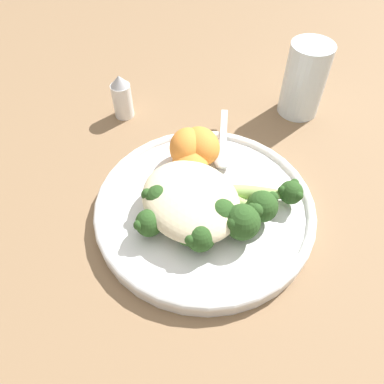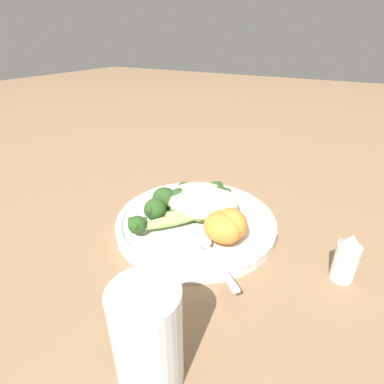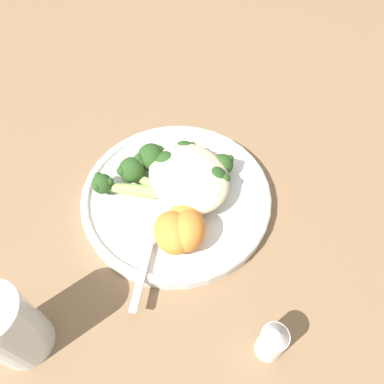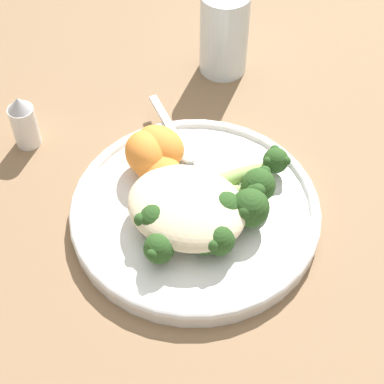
% 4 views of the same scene
% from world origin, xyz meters
% --- Properties ---
extents(ground_plane, '(4.00, 4.00, 0.00)m').
position_xyz_m(ground_plane, '(0.00, 0.00, 0.00)').
color(ground_plane, '#846647').
extents(plate, '(0.26, 0.26, 0.02)m').
position_xyz_m(plate, '(0.01, 0.01, 0.01)').
color(plate, white).
rests_on(plate, ground_plane).
extents(quinoa_mound, '(0.12, 0.10, 0.04)m').
position_xyz_m(quinoa_mound, '(0.01, 0.03, 0.04)').
color(quinoa_mound, beige).
rests_on(quinoa_mound, plate).
extents(broccoli_stalk_0, '(0.04, 0.10, 0.04)m').
position_xyz_m(broccoli_stalk_0, '(0.02, 0.04, 0.04)').
color(broccoli_stalk_0, '#8EB25B').
rests_on(broccoli_stalk_0, plate).
extents(broccoli_stalk_1, '(0.03, 0.11, 0.03)m').
position_xyz_m(broccoli_stalk_1, '(0.01, 0.06, 0.03)').
color(broccoli_stalk_1, '#8EB25B').
rests_on(broccoli_stalk_1, plate).
extents(broccoli_stalk_2, '(0.07, 0.08, 0.03)m').
position_xyz_m(broccoli_stalk_2, '(-0.02, 0.04, 0.03)').
color(broccoli_stalk_2, '#8EB25B').
rests_on(broccoli_stalk_2, plate).
extents(broccoli_stalk_3, '(0.08, 0.08, 0.03)m').
position_xyz_m(broccoli_stalk_3, '(-0.03, 0.04, 0.04)').
color(broccoli_stalk_3, '#8EB25B').
rests_on(broccoli_stalk_3, plate).
extents(broccoli_stalk_4, '(0.08, 0.05, 0.04)m').
position_xyz_m(broccoli_stalk_4, '(-0.02, 0.01, 0.04)').
color(broccoli_stalk_4, '#8EB25B').
rests_on(broccoli_stalk_4, plate).
extents(broccoli_stalk_5, '(0.10, 0.05, 0.04)m').
position_xyz_m(broccoli_stalk_5, '(-0.04, -0.00, 0.04)').
color(broccoli_stalk_5, '#8EB25B').
rests_on(broccoli_stalk_5, plate).
extents(broccoli_stalk_6, '(0.10, 0.07, 0.04)m').
position_xyz_m(broccoli_stalk_6, '(-0.03, -0.03, 0.04)').
color(broccoli_stalk_6, '#8EB25B').
rests_on(broccoli_stalk_6, plate).
extents(broccoli_stalk_7, '(0.09, 0.10, 0.03)m').
position_xyz_m(broccoli_stalk_7, '(-0.03, -0.05, 0.03)').
color(broccoli_stalk_7, '#8EB25B').
rests_on(broccoli_stalk_7, plate).
extents(sweet_potato_chunk_0, '(0.07, 0.07, 0.04)m').
position_xyz_m(sweet_potato_chunk_0, '(0.08, -0.01, 0.04)').
color(sweet_potato_chunk_0, orange).
rests_on(sweet_potato_chunk_0, plate).
extents(sweet_potato_chunk_1, '(0.07, 0.06, 0.04)m').
position_xyz_m(sweet_potato_chunk_1, '(0.07, -0.03, 0.04)').
color(sweet_potato_chunk_1, orange).
rests_on(sweet_potato_chunk_1, plate).
extents(sweet_potato_chunk_2, '(0.06, 0.06, 0.03)m').
position_xyz_m(sweet_potato_chunk_2, '(0.07, -0.02, 0.04)').
color(sweet_potato_chunk_2, orange).
rests_on(sweet_potato_chunk_2, plate).
extents(sweet_potato_chunk_3, '(0.06, 0.06, 0.03)m').
position_xyz_m(sweet_potato_chunk_3, '(0.06, -0.01, 0.04)').
color(sweet_potato_chunk_3, orange).
rests_on(sweet_potato_chunk_3, plate).
extents(spoon, '(0.10, 0.09, 0.01)m').
position_xyz_m(spoon, '(0.06, -0.06, 0.03)').
color(spoon, silver).
rests_on(spoon, plate).
extents(water_glass, '(0.06, 0.06, 0.11)m').
position_xyz_m(water_glass, '(0.09, -0.23, 0.05)').
color(water_glass, silver).
rests_on(water_glass, ground_plane).
extents(salt_shaker, '(0.03, 0.03, 0.07)m').
position_xyz_m(salt_shaker, '(0.23, -0.00, 0.03)').
color(salt_shaker, white).
rests_on(salt_shaker, ground_plane).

